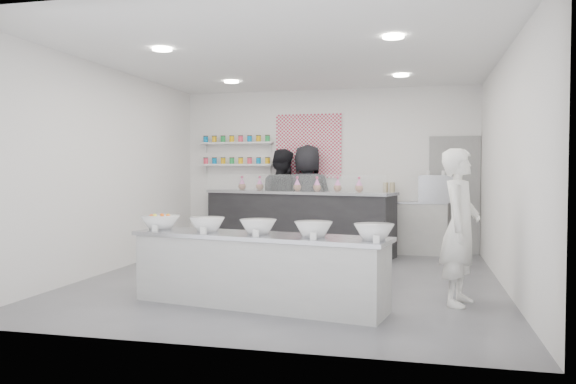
% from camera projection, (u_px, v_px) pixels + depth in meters
% --- Properties ---
extents(floor, '(6.00, 6.00, 0.00)m').
position_uv_depth(floor, '(291.00, 280.00, 7.66)').
color(floor, '#515156').
rests_on(floor, ground).
extents(ceiling, '(6.00, 6.00, 0.00)m').
position_uv_depth(ceiling, '(291.00, 58.00, 7.55)').
color(ceiling, white).
rests_on(ceiling, floor).
extents(back_wall, '(5.50, 0.00, 5.50)m').
position_uv_depth(back_wall, '(327.00, 170.00, 10.52)').
color(back_wall, white).
rests_on(back_wall, floor).
extents(left_wall, '(0.00, 6.00, 6.00)m').
position_uv_depth(left_wall, '(109.00, 170.00, 8.24)').
color(left_wall, white).
rests_on(left_wall, floor).
extents(right_wall, '(0.00, 6.00, 6.00)m').
position_uv_depth(right_wall, '(506.00, 170.00, 6.97)').
color(right_wall, white).
rests_on(right_wall, floor).
extents(back_door, '(0.88, 0.04, 2.10)m').
position_uv_depth(back_door, '(454.00, 195.00, 9.98)').
color(back_door, gray).
rests_on(back_door, floor).
extents(pattern_panel, '(1.25, 0.03, 1.20)m').
position_uv_depth(pattern_panel, '(308.00, 146.00, 10.56)').
color(pattern_panel, '#BB203F').
rests_on(pattern_panel, back_wall).
extents(jar_shelf_lower, '(1.45, 0.22, 0.04)m').
position_uv_depth(jar_shelf_lower, '(237.00, 165.00, 10.82)').
color(jar_shelf_lower, silver).
rests_on(jar_shelf_lower, back_wall).
extents(jar_shelf_upper, '(1.45, 0.22, 0.04)m').
position_uv_depth(jar_shelf_upper, '(237.00, 143.00, 10.81)').
color(jar_shelf_upper, silver).
rests_on(jar_shelf_upper, back_wall).
extents(preserve_jars, '(1.45, 0.10, 0.56)m').
position_uv_depth(preserve_jars, '(236.00, 150.00, 10.79)').
color(preserve_jars, '#FA3B58').
rests_on(preserve_jars, jar_shelf_lower).
extents(downlight_0, '(0.24, 0.24, 0.02)m').
position_uv_depth(downlight_0, '(162.00, 49.00, 6.90)').
color(downlight_0, white).
rests_on(downlight_0, ceiling).
extents(downlight_1, '(0.24, 0.24, 0.02)m').
position_uv_depth(downlight_1, '(393.00, 37.00, 6.25)').
color(downlight_1, white).
rests_on(downlight_1, ceiling).
extents(downlight_2, '(0.24, 0.24, 0.02)m').
position_uv_depth(downlight_2, '(231.00, 82.00, 9.42)').
color(downlight_2, white).
rests_on(downlight_2, ceiling).
extents(downlight_3, '(0.24, 0.24, 0.02)m').
position_uv_depth(downlight_3, '(401.00, 75.00, 8.78)').
color(downlight_3, white).
rests_on(downlight_3, ceiling).
extents(prep_counter, '(2.98, 1.17, 0.79)m').
position_uv_depth(prep_counter, '(258.00, 270.00, 6.16)').
color(prep_counter, beige).
rests_on(prep_counter, floor).
extents(back_bar, '(3.65, 1.62, 1.12)m').
position_uv_depth(back_bar, '(297.00, 222.00, 10.18)').
color(back_bar, black).
rests_on(back_bar, floor).
extents(sneeze_guard, '(3.43, 0.99, 0.31)m').
position_uv_depth(sneeze_guard, '(289.00, 183.00, 9.87)').
color(sneeze_guard, white).
rests_on(sneeze_guard, back_bar).
extents(espresso_ledge, '(1.26, 0.40, 0.93)m').
position_uv_depth(espresso_ledge, '(411.00, 228.00, 9.99)').
color(espresso_ledge, beige).
rests_on(espresso_ledge, floor).
extents(espresso_machine, '(0.60, 0.41, 0.46)m').
position_uv_depth(espresso_machine, '(436.00, 189.00, 9.87)').
color(espresso_machine, '#93969E').
rests_on(espresso_machine, espresso_ledge).
extents(cup_stacks, '(0.24, 0.24, 0.34)m').
position_uv_depth(cup_stacks, '(389.00, 192.00, 10.06)').
color(cup_stacks, '#BEB38A').
rests_on(cup_stacks, espresso_ledge).
extents(prep_bowls, '(3.05, 1.03, 0.16)m').
position_uv_depth(prep_bowls, '(258.00, 227.00, 6.14)').
color(prep_bowls, white).
rests_on(prep_bowls, prep_counter).
extents(label_cards, '(2.66, 0.04, 0.07)m').
position_uv_depth(label_cards, '(253.00, 237.00, 5.62)').
color(label_cards, white).
rests_on(label_cards, prep_counter).
extents(cookie_bags, '(2.48, 0.83, 0.26)m').
position_uv_depth(cookie_bags, '(297.00, 184.00, 10.15)').
color(cookie_bags, '#FF6FDB').
rests_on(cookie_bags, back_bar).
extents(woman_prep, '(0.58, 0.72, 1.73)m').
position_uv_depth(woman_prep, '(460.00, 227.00, 6.20)').
color(woman_prep, white).
rests_on(woman_prep, floor).
extents(staff_left, '(1.04, 0.89, 1.89)m').
position_uv_depth(staff_left, '(281.00, 200.00, 10.49)').
color(staff_left, black).
rests_on(staff_left, floor).
extents(staff_right, '(1.12, 0.93, 1.97)m').
position_uv_depth(staff_right, '(307.00, 198.00, 10.37)').
color(staff_right, black).
rests_on(staff_right, floor).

